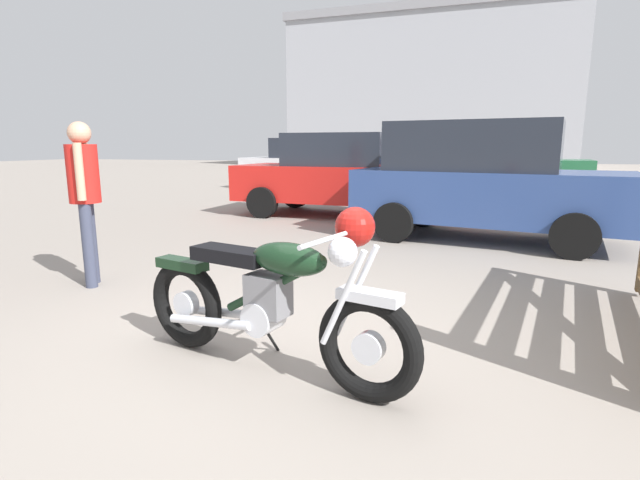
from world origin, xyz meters
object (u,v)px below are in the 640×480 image
object	(u,v)px
bystander	(84,187)
blue_hatchback_right	(350,161)
pale_sedan_back	(395,164)
red_hatchback_near	(306,164)
silver_sedan_mid	(513,166)
dark_sedan_left	(483,180)
white_estate_far	(340,175)
vintage_motorcycle	(275,297)

from	to	relation	value
bystander	blue_hatchback_right	size ratio (longest dim) A/B	0.38
pale_sedan_back	red_hatchback_near	world-z (taller)	pale_sedan_back
pale_sedan_back	bystander	bearing A→B (deg)	86.24
pale_sedan_back	silver_sedan_mid	xyz separation A→B (m)	(3.25, 2.00, -0.08)
bystander	blue_hatchback_right	world-z (taller)	blue_hatchback_right
pale_sedan_back	blue_hatchback_right	xyz separation A→B (m)	(-2.42, 4.88, -0.08)
silver_sedan_mid	dark_sedan_left	xyz separation A→B (m)	(-1.12, -7.86, 0.08)
red_hatchback_near	blue_hatchback_right	world-z (taller)	same
white_estate_far	pale_sedan_back	distance (m)	4.00
red_hatchback_near	blue_hatchback_right	bearing A→B (deg)	80.56
pale_sedan_back	silver_sedan_mid	distance (m)	3.82
silver_sedan_mid	dark_sedan_left	size ratio (longest dim) A/B	1.06
bystander	vintage_motorcycle	bearing A→B (deg)	119.92
vintage_motorcycle	dark_sedan_left	bearing A→B (deg)	89.67
vintage_motorcycle	pale_sedan_back	xyz separation A→B (m)	(-0.75, 10.88, 0.43)
bystander	pale_sedan_back	size ratio (longest dim) A/B	0.41
vintage_motorcycle	bystander	distance (m)	2.90
vintage_motorcycle	red_hatchback_near	xyz separation A→B (m)	(-3.96, 12.67, 0.34)
white_estate_far	blue_hatchback_right	distance (m)	9.02
white_estate_far	blue_hatchback_right	xyz separation A→B (m)	(-1.82, 8.84, 0.00)
pale_sedan_back	red_hatchback_near	size ratio (longest dim) A/B	0.94
blue_hatchback_right	silver_sedan_mid	bearing A→B (deg)	-35.18
pale_sedan_back	dark_sedan_left	bearing A→B (deg)	116.87
pale_sedan_back	white_estate_far	bearing A→B (deg)	88.31
vintage_motorcycle	pale_sedan_back	size ratio (longest dim) A/B	0.50
vintage_motorcycle	silver_sedan_mid	world-z (taller)	silver_sedan_mid
pale_sedan_back	dark_sedan_left	distance (m)	6.23
white_estate_far	vintage_motorcycle	bearing A→B (deg)	104.44
bystander	dark_sedan_left	xyz separation A→B (m)	(3.94, 3.75, -0.10)
bystander	white_estate_far	world-z (taller)	white_estate_far
dark_sedan_left	bystander	bearing A→B (deg)	-125.38
white_estate_far	red_hatchback_near	bearing A→B (deg)	-62.09
white_estate_far	silver_sedan_mid	size ratio (longest dim) A/B	0.98
white_estate_far	blue_hatchback_right	world-z (taller)	same
dark_sedan_left	red_hatchback_near	bearing A→B (deg)	135.90
white_estate_far	pale_sedan_back	world-z (taller)	pale_sedan_back
vintage_motorcycle	red_hatchback_near	world-z (taller)	red_hatchback_near
silver_sedan_mid	blue_hatchback_right	distance (m)	6.37
red_hatchback_near	dark_sedan_left	distance (m)	9.33
silver_sedan_mid	pale_sedan_back	bearing A→B (deg)	-141.36
vintage_motorcycle	white_estate_far	world-z (taller)	white_estate_far
vintage_motorcycle	dark_sedan_left	distance (m)	5.23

